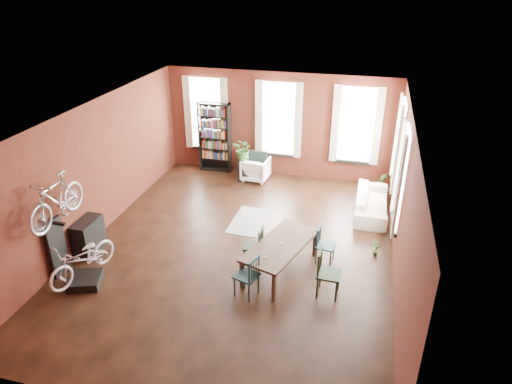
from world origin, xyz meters
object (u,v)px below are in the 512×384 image
(cream_sofa, at_px, (372,199))
(plant_stand, at_px, (243,170))
(bookshelf, at_px, (215,137))
(white_armchair, at_px, (256,168))
(bicycle_floor, at_px, (79,243))
(dining_chair_a, at_px, (246,275))
(console_table, at_px, (88,236))
(dining_chair_b, at_px, (253,246))
(dining_chair_c, at_px, (329,274))
(bike_trainer, at_px, (85,280))
(dining_table, at_px, (280,257))
(dining_chair_d, at_px, (326,245))

(cream_sofa, xyz_separation_m, plant_stand, (-3.88, 1.12, -0.07))
(bookshelf, height_order, white_armchair, bookshelf)
(plant_stand, xyz_separation_m, bicycle_floor, (-1.75, -5.71, 0.66))
(dining_chair_a, height_order, plant_stand, dining_chair_a)
(console_table, distance_m, bicycle_floor, 1.38)
(dining_chair_b, distance_m, bicycle_floor, 3.58)
(dining_chair_a, distance_m, dining_chair_c, 1.63)
(dining_chair_b, bearing_deg, cream_sofa, 141.13)
(dining_chair_b, height_order, bookshelf, bookshelf)
(white_armchair, bearing_deg, bookshelf, -12.51)
(cream_sofa, bearing_deg, bike_trainer, 129.34)
(dining_chair_a, relative_size, plant_stand, 1.37)
(dining_chair_b, bearing_deg, white_armchair, -165.92)
(plant_stand, height_order, bicycle_floor, bicycle_floor)
(dining_table, height_order, cream_sofa, cream_sofa)
(dining_chair_c, distance_m, white_armchair, 5.68)
(dining_chair_d, bearing_deg, dining_chair_c, -163.64)
(dining_table, distance_m, bike_trainer, 4.10)
(dining_chair_a, height_order, dining_chair_b, dining_chair_a)
(dining_chair_d, bearing_deg, white_armchair, 40.61)
(dining_table, xyz_separation_m, bookshelf, (-3.13, 4.84, 0.76))
(dining_chair_a, relative_size, dining_chair_b, 1.05)
(dining_chair_b, bearing_deg, dining_chair_a, 7.95)
(white_armchair, relative_size, console_table, 0.98)
(bookshelf, height_order, plant_stand, bookshelf)
(dining_chair_d, xyz_separation_m, white_armchair, (-2.58, 3.84, -0.04))
(dining_table, relative_size, bicycle_floor, 1.22)
(dining_chair_b, distance_m, plant_stand, 4.38)
(dining_table, xyz_separation_m, console_table, (-4.41, -0.36, 0.06))
(dining_table, relative_size, dining_chair_c, 1.98)
(dining_table, relative_size, console_table, 2.47)
(bike_trainer, distance_m, console_table, 1.30)
(dining_chair_a, height_order, white_armchair, dining_chair_a)
(dining_chair_a, relative_size, bicycle_floor, 0.57)
(dining_table, bearing_deg, white_armchair, 128.87)
(dining_table, bearing_deg, bicycle_floor, -141.22)
(dining_chair_a, bearing_deg, bike_trainer, -62.68)
(dining_chair_c, xyz_separation_m, dining_chair_d, (-0.19, 1.11, -0.07))
(dining_chair_a, xyz_separation_m, dining_chair_c, (1.57, 0.41, 0.04))
(dining_chair_c, relative_size, white_armchair, 1.28)
(dining_chair_a, xyz_separation_m, cream_sofa, (2.31, 4.10, -0.05))
(dining_chair_c, xyz_separation_m, bookshelf, (-4.21, 5.39, 0.60))
(console_table, bearing_deg, bike_trainer, -62.18)
(dining_chair_a, relative_size, bookshelf, 0.42)
(dining_table, distance_m, white_armchair, 4.72)
(bike_trainer, xyz_separation_m, plant_stand, (1.76, 5.74, 0.24))
(bike_trainer, bearing_deg, dining_table, 21.25)
(dining_table, relative_size, white_armchair, 2.53)
(dining_chair_c, height_order, cream_sofa, dining_chair_c)
(dining_chair_c, xyz_separation_m, bicycle_floor, (-4.88, -0.90, 0.49))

